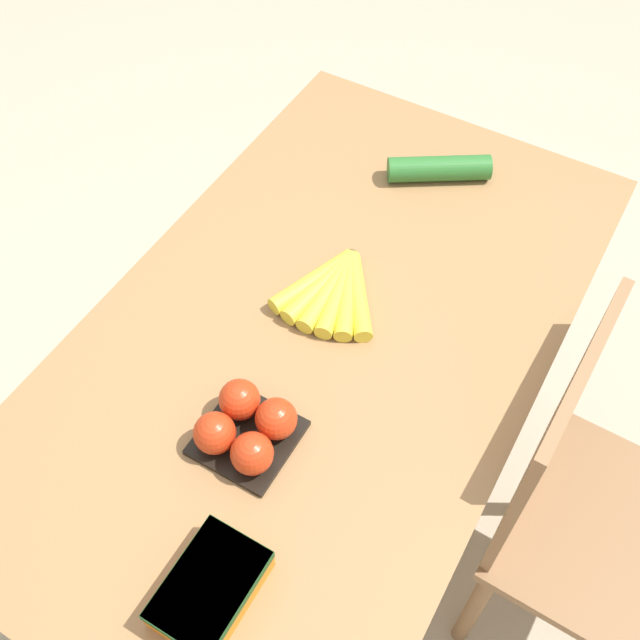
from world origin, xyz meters
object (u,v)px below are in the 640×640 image
Objects in this scene: banana_bunch at (334,290)px; carrot_bag at (210,588)px; cucumber_near at (439,169)px; chair at (586,515)px; tomato_pack at (246,428)px.

banana_bunch is 1.24× the size of carrot_bag.
cucumber_near reaches higher than banana_bunch.
cucumber_near is (-0.38, 0.03, 0.01)m from banana_bunch.
chair reaches higher than carrot_bag.
banana_bunch is (-0.02, -0.57, 0.31)m from chair.
chair is 6.16× the size of tomato_pack.
carrot_bag reaches higher than banana_bunch.
chair is 0.71m from tomato_pack.
chair is 4.51× the size of banana_bunch.
tomato_pack is 0.91× the size of carrot_bag.
banana_bunch is 0.38m from cucumber_near.
chair is at bearing 139.82° from carrot_bag.
chair is 0.74m from cucumber_near.
banana_bunch is at bearing -4.90° from cucumber_near.
tomato_pack is at bearing 121.11° from chair.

